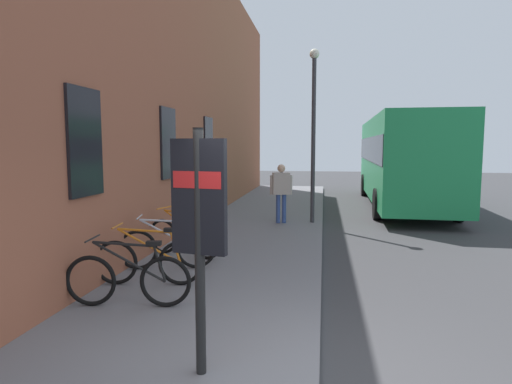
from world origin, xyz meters
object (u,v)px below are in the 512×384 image
Objects in this scene: street_lamp at (314,120)px; bicycle_mid_rack at (128,279)px; bicycle_by_door at (148,261)px; pedestrian_near_bus at (281,187)px; bicycle_beside_lamp at (184,237)px; bicycle_nearest_sign at (167,248)px; city_bus at (403,157)px; transit_info_sign at (199,213)px.

bicycle_mid_rack is at bearing 161.83° from street_lamp.
street_lamp is at bearing -21.58° from bicycle_by_door.
pedestrian_near_bus is (5.95, -1.56, 0.64)m from bicycle_by_door.
bicycle_by_door and bicycle_beside_lamp have the same top height.
pedestrian_near_bus is 2.11m from street_lamp.
bicycle_beside_lamp is at bearing 150.60° from street_lamp.
street_lamp reaches higher than pedestrian_near_bus.
bicycle_nearest_sign is (1.87, 0.13, -0.00)m from bicycle_mid_rack.
bicycle_beside_lamp is at bearing 147.86° from city_bus.
bicycle_by_door is 0.36× the size of street_lamp.
city_bus reaches higher than pedestrian_near_bus.
street_lamp is (0.24, -0.89, 1.90)m from pedestrian_near_bus.
bicycle_beside_lamp is at bearing 20.04° from transit_info_sign.
bicycle_by_door is 12.48m from city_bus.
bicycle_nearest_sign is at bearing 154.87° from street_lamp.
transit_info_sign reaches higher than pedestrian_near_bus.
bicycle_beside_lamp is 1.01× the size of pedestrian_near_bus.
bicycle_beside_lamp is (2.79, 0.11, -0.00)m from bicycle_mid_rack.
bicycle_nearest_sign and bicycle_beside_lamp have the same top height.
pedestrian_near_bus is at bearing 140.27° from city_bus.
pedestrian_near_bus reaches higher than bicycle_mid_rack.
pedestrian_near_bus is at bearing -11.90° from bicycle_mid_rack.
transit_info_sign is (-3.45, -1.61, 1.21)m from bicycle_nearest_sign.
street_lamp is (4.35, -2.45, 2.55)m from bicycle_beside_lamp.
bicycle_nearest_sign is 4.00m from transit_info_sign.
bicycle_beside_lamp is at bearing 2.18° from bicycle_mid_rack.
bicycle_beside_lamp is 0.71× the size of transit_info_sign.
bicycle_nearest_sign is at bearing 150.18° from city_bus.
bicycle_mid_rack is 0.17× the size of city_bus.
transit_info_sign reaches higher than bicycle_mid_rack.
city_bus is at bearing -25.30° from bicycle_mid_rack.
pedestrian_near_bus is (5.02, -1.58, 0.64)m from bicycle_nearest_sign.
city_bus is (9.15, -5.75, 1.41)m from bicycle_beside_lamp.
bicycle_beside_lamp is at bearing -1.26° from bicycle_nearest_sign.
bicycle_mid_rack is 2.48m from transit_info_sign.
city_bus is at bearing -17.09° from transit_info_sign.
city_bus is (11.94, -5.64, 1.41)m from bicycle_mid_rack.
bicycle_mid_rack is 1.04× the size of pedestrian_near_bus.
bicycle_by_door is at bearing 32.20° from transit_info_sign.
bicycle_beside_lamp is 5.60m from street_lamp.
transit_info_sign reaches higher than bicycle_nearest_sign.
transit_info_sign is 8.49m from pedestrian_near_bus.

